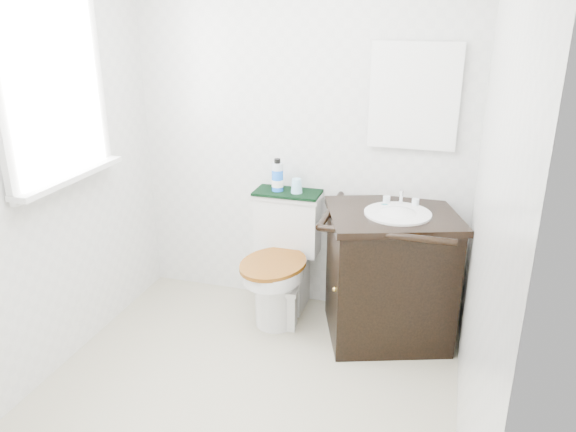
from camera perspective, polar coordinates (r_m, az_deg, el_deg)
The scene contains 14 objects.
floor at distance 3.09m, azimuth -5.22°, elevation -18.57°, with size 2.40×2.40×0.00m, color #A39E83.
wall_back at distance 3.61m, azimuth 1.22°, elevation 8.65°, with size 2.40×2.40×0.00m, color silver.
wall_front at distance 1.57m, azimuth -23.24°, elevation -9.89°, with size 2.40×2.40×0.00m, color silver.
wall_left at distance 3.10m, azimuth -25.33°, elevation 4.60°, with size 2.40×2.40×0.00m, color silver.
wall_right at distance 2.34m, azimuth 19.66°, elevation 0.63°, with size 2.40×2.40×0.00m, color silver.
window at distance 3.20m, azimuth -22.95°, elevation 11.86°, with size 0.02×0.70×0.90m, color white.
mirror at distance 3.43m, azimuth 12.70°, elevation 11.76°, with size 0.50×0.02×0.60m, color silver.
toilet at distance 3.69m, azimuth -0.60°, elevation -4.99°, with size 0.46×0.66×0.81m.
vanity at distance 3.48m, azimuth 10.23°, elevation -5.61°, with size 0.90×0.84×0.92m.
trash_bin at distance 3.63m, azimuth -0.54°, elevation -9.21°, with size 0.21×0.18×0.28m.
towel at distance 3.63m, azimuth -0.05°, elevation 2.39°, with size 0.43×0.22×0.02m, color black.
mouthwash_bottle at distance 3.61m, azimuth -1.08°, elevation 4.07°, with size 0.07×0.07×0.21m.
cup at distance 3.58m, azimuth 0.88°, elevation 3.09°, with size 0.07×0.07×0.09m, color #8AC3E2.
soap_bar at distance 3.41m, azimuth 9.76°, elevation 1.12°, with size 0.06×0.04×0.02m, color #176A73.
Camera 1 is at (0.94, -2.21, 1.95)m, focal length 35.00 mm.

